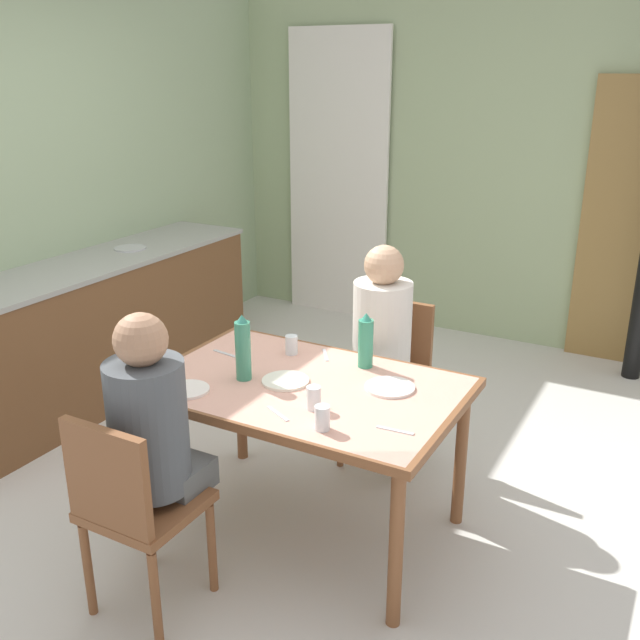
{
  "coord_description": "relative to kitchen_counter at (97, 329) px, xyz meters",
  "views": [
    {
      "loc": [
        1.68,
        -2.63,
        2.05
      ],
      "look_at": [
        0.24,
        -0.01,
        0.98
      ],
      "focal_mm": 40.16,
      "sensor_mm": 36.0,
      "label": 1
    }
  ],
  "objects": [
    {
      "name": "person_far_diner",
      "position": [
        1.97,
        0.04,
        0.33
      ],
      "size": [
        0.3,
        0.37,
        0.77
      ],
      "rotation": [
        0.0,
        0.0,
        3.14
      ],
      "color": "silver",
      "rests_on": "ground_plane"
    },
    {
      "name": "dining_table",
      "position": [
        1.9,
        -0.62,
        0.21
      ],
      "size": [
        1.37,
        0.9,
        0.73
      ],
      "color": "brown",
      "rests_on": "ground_plane"
    },
    {
      "name": "cutlery_knife_near",
      "position": [
        1.96,
        -0.92,
        0.29
      ],
      "size": [
        0.14,
        0.08,
        0.0
      ],
      "primitive_type": "cube",
      "rotation": [
        0.0,
        0.0,
        5.82
      ],
      "color": "silver",
      "rests_on": "dining_table"
    },
    {
      "name": "person_near_diner",
      "position": [
        1.62,
        -1.29,
        0.33
      ],
      "size": [
        0.3,
        0.37,
        0.77
      ],
      "color": "#565A5A",
      "rests_on": "ground_plane"
    },
    {
      "name": "water_bottle_green_near",
      "position": [
        1.64,
        -0.7,
        0.43
      ],
      "size": [
        0.07,
        0.07,
        0.3
      ],
      "color": "#388566",
      "rests_on": "dining_table"
    },
    {
      "name": "cutlery_knife_far",
      "position": [
        2.42,
        -0.83,
        0.29
      ],
      "size": [
        0.15,
        0.03,
        0.0
      ],
      "primitive_type": "cube",
      "rotation": [
        0.0,
        0.0,
        3.21
      ],
      "color": "silver",
      "rests_on": "dining_table"
    },
    {
      "name": "drinking_glass_by_near_diner",
      "position": [
        2.17,
        -0.95,
        0.33
      ],
      "size": [
        0.06,
        0.06,
        0.1
      ],
      "primitive_type": "cylinder",
      "color": "silver",
      "rests_on": "dining_table"
    },
    {
      "name": "drinking_glass_spare_center",
      "position": [
        2.06,
        -0.81,
        0.33
      ],
      "size": [
        0.06,
        0.06,
        0.1
      ],
      "primitive_type": "cylinder",
      "color": "silver",
      "rests_on": "dining_table"
    },
    {
      "name": "wall_left",
      "position": [
        -0.33,
        0.23,
        0.94
      ],
      "size": [
        0.1,
        4.17,
        2.79
      ],
      "primitive_type": "cube",
      "color": "#9CB38B",
      "rests_on": "ground_plane"
    },
    {
      "name": "chair_far_diner",
      "position": [
        1.97,
        0.18,
        0.05
      ],
      "size": [
        0.4,
        0.4,
        0.87
      ],
      "rotation": [
        0.0,
        0.0,
        3.14
      ],
      "color": "brown",
      "rests_on": "ground_plane"
    },
    {
      "name": "dinner_plate_near_left",
      "position": [
        2.25,
        -0.49,
        0.29
      ],
      "size": [
        0.22,
        0.22,
        0.01
      ],
      "primitive_type": "cylinder",
      "color": "white",
      "rests_on": "dining_table"
    },
    {
      "name": "cutlery_fork_far",
      "position": [
        1.83,
        -0.29,
        0.29
      ],
      "size": [
        0.1,
        0.13,
        0.0
      ],
      "primitive_type": "cube",
      "rotation": [
        0.0,
        0.0,
        5.32
      ],
      "color": "silver",
      "rests_on": "dining_table"
    },
    {
      "name": "chair_near_diner",
      "position": [
        1.62,
        -1.42,
        0.05
      ],
      "size": [
        0.4,
        0.4,
        0.87
      ],
      "color": "brown",
      "rests_on": "ground_plane"
    },
    {
      "name": "drinking_glass_by_far_diner",
      "position": [
        1.68,
        -0.35,
        0.33
      ],
      "size": [
        0.06,
        0.06,
        0.09
      ],
      "primitive_type": "cylinder",
      "color": "silver",
      "rests_on": "dining_table"
    },
    {
      "name": "curtain_panel",
      "position": [
        0.59,
        2.22,
        0.72
      ],
      "size": [
        0.9,
        0.03,
        2.34
      ],
      "primitive_type": "cube",
      "color": "white",
      "rests_on": "ground_plane"
    },
    {
      "name": "wall_back",
      "position": [
        1.66,
        2.32,
        0.94
      ],
      "size": [
        4.18,
        0.1,
        2.79
      ],
      "primitive_type": "cube",
      "color": "#9FB386",
      "rests_on": "ground_plane"
    },
    {
      "name": "kitchen_counter",
      "position": [
        0.0,
        0.0,
        0.0
      ],
      "size": [
        0.61,
        2.46,
        0.91
      ],
      "color": "brown",
      "rests_on": "ground_plane"
    },
    {
      "name": "water_bottle_green_far",
      "position": [
        2.06,
        -0.32,
        0.41
      ],
      "size": [
        0.07,
        0.07,
        0.26
      ],
      "color": "#35926E",
      "rests_on": "dining_table"
    },
    {
      "name": "dinner_plate_near_right",
      "position": [
        1.82,
        -0.65,
        0.29
      ],
      "size": [
        0.21,
        0.21,
        0.01
      ],
      "primitive_type": "cylinder",
      "color": "white",
      "rests_on": "dining_table"
    },
    {
      "name": "dinner_plate_far_center",
      "position": [
        1.5,
        -0.93,
        0.29
      ],
      "size": [
        0.19,
        0.19,
        0.01
      ],
      "primitive_type": "cylinder",
      "color": "white",
      "rests_on": "dining_table"
    },
    {
      "name": "cutlery_fork_near",
      "position": [
        1.4,
        -0.51,
        0.29
      ],
      "size": [
        0.15,
        0.04,
        0.0
      ],
      "primitive_type": "cube",
      "rotation": [
        0.0,
        0.0,
        3.0
      ],
      "color": "silver",
      "rests_on": "dining_table"
    },
    {
      "name": "ground_plane",
      "position": [
        1.66,
        -0.46,
        -0.45
      ],
      "size": [
        7.23,
        7.23,
        0.0
      ],
      "primitive_type": "plane",
      "color": "silver"
    }
  ]
}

